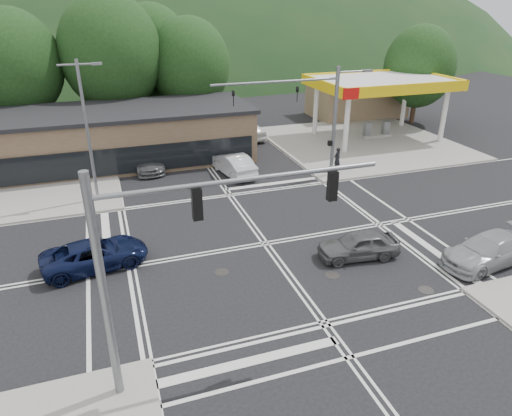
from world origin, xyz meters
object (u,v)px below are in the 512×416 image
object	(u,v)px
car_queue_b	(249,131)
pedestrian	(337,159)
car_grey_center	(358,245)
car_northbound	(146,160)
car_blue_west	(95,254)
car_silver_east	(489,250)
car_queue_a	(233,164)

from	to	relation	value
car_queue_b	pedestrian	distance (m)	11.52
car_grey_center	car_northbound	distance (m)	19.25
car_queue_b	pedestrian	bearing A→B (deg)	98.99
car_blue_west	car_northbound	bearing A→B (deg)	-25.84
car_grey_center	car_queue_b	distance (m)	22.77
car_silver_east	car_queue_b	size ratio (longest dim) A/B	1.14
car_northbound	car_queue_a	bearing A→B (deg)	-33.43
car_silver_east	pedestrian	world-z (taller)	pedestrian
car_silver_east	car_northbound	bearing A→B (deg)	-150.58
car_grey_center	car_silver_east	world-z (taller)	car_silver_east
car_queue_a	car_silver_east	bearing A→B (deg)	108.07
car_northbound	pedestrian	xyz separation A→B (m)	(13.79, -5.37, 0.31)
car_blue_west	car_silver_east	xyz separation A→B (m)	(18.65, -6.00, 0.05)
car_queue_a	pedestrian	bearing A→B (deg)	155.65
car_northbound	car_silver_east	bearing A→B (deg)	-58.70
car_blue_west	car_northbound	distance (m)	14.34
pedestrian	car_queue_b	bearing A→B (deg)	-91.15
car_queue_b	pedestrian	size ratio (longest dim) A/B	2.56
car_grey_center	car_queue_a	distance (m)	14.08
car_grey_center	car_silver_east	xyz separation A→B (m)	(5.85, -2.63, 0.05)
car_blue_west	car_grey_center	world-z (taller)	car_grey_center
car_queue_b	car_queue_a	bearing A→B (deg)	56.33
car_queue_a	car_queue_b	size ratio (longest dim) A/B	1.07
car_blue_west	car_queue_b	bearing A→B (deg)	-45.97
car_northbound	car_blue_west	bearing A→B (deg)	-111.49
pedestrian	car_silver_east	bearing A→B (deg)	74.30
car_blue_west	car_northbound	world-z (taller)	car_northbound
car_northbound	pedestrian	bearing A→B (deg)	-26.49
car_grey_center	pedestrian	bearing A→B (deg)	163.96
car_blue_west	pedestrian	xyz separation A→B (m)	(17.81, 8.39, 0.34)
car_grey_center	pedestrian	distance (m)	12.78
pedestrian	car_northbound	bearing A→B (deg)	-40.32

